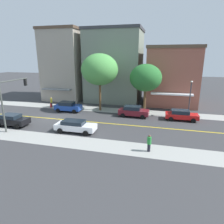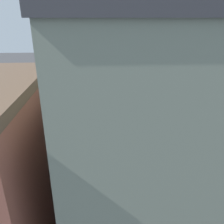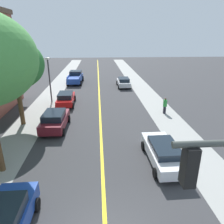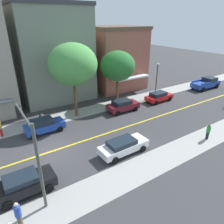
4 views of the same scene
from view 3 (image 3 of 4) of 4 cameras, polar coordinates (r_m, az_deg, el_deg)
street_tree_right_corner at (r=19.86m, az=-25.03°, el=11.56°), size 4.96×4.96×7.54m
street_lamp at (r=26.01m, az=-16.69°, el=9.72°), size 0.70×0.36×5.32m
red_sedan_left_curb at (r=25.18m, az=-12.40°, el=3.65°), size 2.06×4.42×1.46m
white_sedan_right_curb at (r=14.06m, az=13.68°, el=-10.49°), size 2.04×4.82×1.40m
silver_sedan_right_curb at (r=33.21m, az=3.14°, el=8.11°), size 1.99×4.40×1.44m
maroon_sedan_left_curb at (r=18.91m, az=-15.24°, el=-2.08°), size 2.20×4.42×1.60m
blue_sedan_left_curb at (r=10.32m, az=-27.49°, el=-25.27°), size 2.00×4.23×1.60m
blue_pickup_truck at (r=36.44m, az=-9.89°, el=9.25°), size 2.50×5.76×1.91m
pedestrian_green_shirt at (r=22.50m, az=14.15°, el=1.76°), size 0.39×0.39×1.68m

